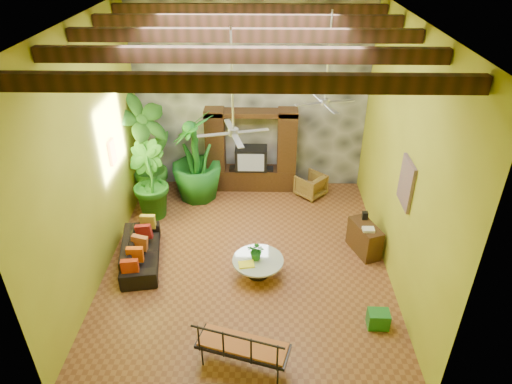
{
  "coord_description": "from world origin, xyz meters",
  "views": [
    {
      "loc": [
        0.35,
        -7.89,
        6.43
      ],
      "look_at": [
        0.19,
        0.2,
        1.6
      ],
      "focal_mm": 32.0,
      "sensor_mm": 36.0,
      "label": 1
    }
  ],
  "objects_px": {
    "entertainment_center": "(251,156)",
    "green_bin": "(378,319)",
    "wicker_armchair": "(311,185)",
    "coffee_table": "(258,265)",
    "tall_plant_a": "(146,150)",
    "iron_bench": "(243,346)",
    "ceiling_fan_back": "(326,92)",
    "tall_plant_b": "(148,180)",
    "tall_plant_c": "(196,157)",
    "sofa": "(141,251)",
    "ceiling_fan_front": "(233,121)",
    "side_console": "(365,238)"
  },
  "relations": [
    {
      "from": "tall_plant_a",
      "to": "wicker_armchair",
      "type": "bearing_deg",
      "value": 3.03
    },
    {
      "from": "tall_plant_c",
      "to": "entertainment_center",
      "type": "bearing_deg",
      "value": 20.59
    },
    {
      "from": "tall_plant_b",
      "to": "entertainment_center",
      "type": "bearing_deg",
      "value": 29.33
    },
    {
      "from": "tall_plant_b",
      "to": "iron_bench",
      "type": "height_order",
      "value": "tall_plant_b"
    },
    {
      "from": "coffee_table",
      "to": "tall_plant_c",
      "type": "bearing_deg",
      "value": 117.93
    },
    {
      "from": "ceiling_fan_back",
      "to": "wicker_armchair",
      "type": "xyz_separation_m",
      "value": [
        0.01,
        1.55,
        -3.09
      ]
    },
    {
      "from": "sofa",
      "to": "iron_bench",
      "type": "bearing_deg",
      "value": -149.44
    },
    {
      "from": "ceiling_fan_front",
      "to": "tall_plant_a",
      "type": "relative_size",
      "value": 0.65
    },
    {
      "from": "side_console",
      "to": "ceiling_fan_back",
      "type": "bearing_deg",
      "value": 118.06
    },
    {
      "from": "side_console",
      "to": "green_bin",
      "type": "height_order",
      "value": "side_console"
    },
    {
      "from": "ceiling_fan_front",
      "to": "tall_plant_c",
      "type": "distance_m",
      "value": 3.93
    },
    {
      "from": "tall_plant_a",
      "to": "coffee_table",
      "type": "relative_size",
      "value": 2.69
    },
    {
      "from": "sofa",
      "to": "wicker_armchair",
      "type": "bearing_deg",
      "value": -63.38
    },
    {
      "from": "iron_bench",
      "to": "ceiling_fan_back",
      "type": "bearing_deg",
      "value": 85.07
    },
    {
      "from": "wicker_armchair",
      "to": "tall_plant_b",
      "type": "distance_m",
      "value": 4.26
    },
    {
      "from": "wicker_armchair",
      "to": "iron_bench",
      "type": "distance_m",
      "value": 5.85
    },
    {
      "from": "ceiling_fan_front",
      "to": "sofa",
      "type": "height_order",
      "value": "ceiling_fan_front"
    },
    {
      "from": "coffee_table",
      "to": "tall_plant_b",
      "type": "bearing_deg",
      "value": 140.29
    },
    {
      "from": "ceiling_fan_back",
      "to": "tall_plant_a",
      "type": "xyz_separation_m",
      "value": [
        -4.25,
        1.33,
        -1.97
      ]
    },
    {
      "from": "ceiling_fan_back",
      "to": "tall_plant_b",
      "type": "distance_m",
      "value": 4.78
    },
    {
      "from": "coffee_table",
      "to": "iron_bench",
      "type": "xyz_separation_m",
      "value": [
        -0.21,
        -2.36,
        0.28
      ]
    },
    {
      "from": "entertainment_center",
      "to": "green_bin",
      "type": "height_order",
      "value": "entertainment_center"
    },
    {
      "from": "tall_plant_a",
      "to": "side_console",
      "type": "bearing_deg",
      "value": -22.78
    },
    {
      "from": "sofa",
      "to": "coffee_table",
      "type": "bearing_deg",
      "value": -108.45
    },
    {
      "from": "tall_plant_a",
      "to": "ceiling_fan_back",
      "type": "bearing_deg",
      "value": -17.34
    },
    {
      "from": "ceiling_fan_front",
      "to": "tall_plant_b",
      "type": "relative_size",
      "value": 0.95
    },
    {
      "from": "iron_bench",
      "to": "tall_plant_c",
      "type": "bearing_deg",
      "value": 120.83
    },
    {
      "from": "entertainment_center",
      "to": "iron_bench",
      "type": "distance_m",
      "value": 6.03
    },
    {
      "from": "wicker_armchair",
      "to": "green_bin",
      "type": "bearing_deg",
      "value": 53.77
    },
    {
      "from": "tall_plant_a",
      "to": "iron_bench",
      "type": "xyz_separation_m",
      "value": [
        2.69,
        -5.41,
        -0.89
      ]
    },
    {
      "from": "tall_plant_c",
      "to": "coffee_table",
      "type": "relative_size",
      "value": 2.22
    },
    {
      "from": "ceiling_fan_back",
      "to": "coffee_table",
      "type": "relative_size",
      "value": 1.74
    },
    {
      "from": "entertainment_center",
      "to": "tall_plant_c",
      "type": "distance_m",
      "value": 1.52
    },
    {
      "from": "ceiling_fan_front",
      "to": "ceiling_fan_back",
      "type": "relative_size",
      "value": 1.0
    },
    {
      "from": "entertainment_center",
      "to": "iron_bench",
      "type": "height_order",
      "value": "entertainment_center"
    },
    {
      "from": "ceiling_fan_back",
      "to": "side_console",
      "type": "height_order",
      "value": "ceiling_fan_back"
    },
    {
      "from": "entertainment_center",
      "to": "iron_bench",
      "type": "relative_size",
      "value": 1.49
    },
    {
      "from": "entertainment_center",
      "to": "green_bin",
      "type": "bearing_deg",
      "value": -63.88
    },
    {
      "from": "ceiling_fan_front",
      "to": "wicker_armchair",
      "type": "xyz_separation_m",
      "value": [
        1.81,
        3.15,
        -3.09
      ]
    },
    {
      "from": "coffee_table",
      "to": "iron_bench",
      "type": "relative_size",
      "value": 0.66
    },
    {
      "from": "sofa",
      "to": "tall_plant_a",
      "type": "xyz_separation_m",
      "value": [
        -0.35,
        2.66,
        1.15
      ]
    },
    {
      "from": "tall_plant_c",
      "to": "iron_bench",
      "type": "xyz_separation_m",
      "value": [
        1.45,
        -5.48,
        -0.65
      ]
    },
    {
      "from": "ceiling_fan_back",
      "to": "tall_plant_c",
      "type": "relative_size",
      "value": 0.78
    },
    {
      "from": "green_bin",
      "to": "tall_plant_c",
      "type": "bearing_deg",
      "value": 130.75
    },
    {
      "from": "tall_plant_c",
      "to": "green_bin",
      "type": "distance_m",
      "value": 6.03
    },
    {
      "from": "wicker_armchair",
      "to": "coffee_table",
      "type": "distance_m",
      "value": 3.54
    },
    {
      "from": "ceiling_fan_front",
      "to": "tall_plant_b",
      "type": "distance_m",
      "value": 3.96
    },
    {
      "from": "tall_plant_b",
      "to": "tall_plant_c",
      "type": "xyz_separation_m",
      "value": [
        1.07,
        0.86,
        0.21
      ]
    },
    {
      "from": "entertainment_center",
      "to": "sofa",
      "type": "relative_size",
      "value": 1.25
    },
    {
      "from": "tall_plant_a",
      "to": "green_bin",
      "type": "relative_size",
      "value": 7.41
    }
  ]
}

